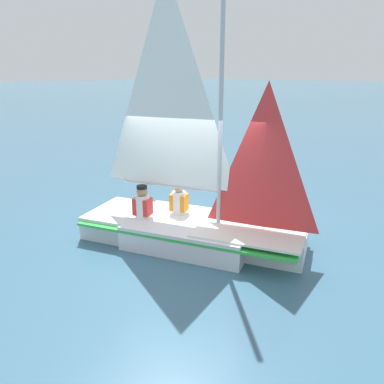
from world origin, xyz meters
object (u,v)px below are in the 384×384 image
Objects in this scene: sailor_helm at (179,207)px; buoy_marker at (144,159)px; sailor_crew at (143,211)px; sailboat_main at (190,214)px.

sailor_helm is 6.49m from buoy_marker.
buoy_marker is (3.94, 5.30, -0.42)m from sailor_crew.
sailor_helm is at bearing 142.28° from sailboat_main.
sailor_crew is at bearing -166.22° from sailboat_main.
sailor_helm is 0.94× the size of buoy_marker.
sailor_helm is at bearing -119.91° from buoy_marker.
sailboat_main is 0.97m from sailor_crew.
sailor_crew reaches higher than buoy_marker.
buoy_marker is at bearing 126.39° from sailboat_main.
sailboat_main reaches higher than sailor_helm.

